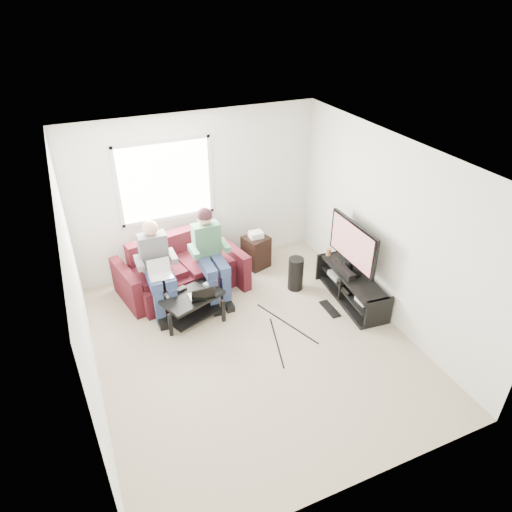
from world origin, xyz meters
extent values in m
plane|color=tan|center=(0.00, 0.00, 0.00)|extent=(4.50, 4.50, 0.00)
plane|color=white|center=(0.00, 0.00, 2.60)|extent=(4.50, 4.50, 0.00)
plane|color=silver|center=(0.00, 2.25, 1.30)|extent=(4.50, 0.00, 4.50)
plane|color=silver|center=(0.00, -2.25, 1.30)|extent=(4.50, 0.00, 4.50)
plane|color=silver|center=(-2.00, 0.00, 1.30)|extent=(0.00, 4.50, 4.50)
plane|color=silver|center=(2.00, 0.00, 1.30)|extent=(0.00, 4.50, 4.50)
cube|color=white|center=(-0.50, 2.24, 1.60)|extent=(1.40, 0.01, 1.20)
cube|color=silver|center=(-0.50, 2.23, 1.60)|extent=(1.48, 0.04, 1.28)
cube|color=#4A1215|center=(-0.54, 1.59, 0.21)|extent=(1.66, 1.11, 0.43)
cube|color=#4A1215|center=(-0.54, 1.94, 0.64)|extent=(1.53, 0.51, 0.44)
cube|color=#4A1215|center=(-1.37, 1.59, 0.30)|extent=(0.34, 0.92, 0.61)
cube|color=#4A1215|center=(0.30, 1.59, 0.30)|extent=(0.34, 0.92, 0.61)
cube|color=#4A1215|center=(-0.91, 1.57, 0.48)|extent=(0.84, 0.82, 0.10)
cube|color=#4A1215|center=(-0.16, 1.57, 0.48)|extent=(0.84, 0.82, 0.10)
cube|color=navy|center=(-1.04, 1.15, 0.60)|extent=(0.16, 0.45, 0.14)
cube|color=navy|center=(-0.84, 1.15, 0.60)|extent=(0.16, 0.45, 0.14)
cube|color=navy|center=(-1.04, 0.96, 0.26)|extent=(0.13, 0.13, 0.53)
cube|color=navy|center=(-0.84, 0.96, 0.26)|extent=(0.13, 0.13, 0.53)
cube|color=#5B5B60|center=(-0.94, 1.47, 0.88)|extent=(0.40, 0.22, 0.55)
sphere|color=#DAA388|center=(-0.94, 1.49, 1.25)|extent=(0.22, 0.22, 0.22)
cube|color=navy|center=(-0.24, 1.15, 0.60)|extent=(0.16, 0.45, 0.14)
cube|color=navy|center=(-0.04, 1.15, 0.60)|extent=(0.16, 0.45, 0.14)
cube|color=navy|center=(-0.24, 0.96, 0.26)|extent=(0.13, 0.13, 0.53)
cube|color=navy|center=(-0.04, 0.96, 0.26)|extent=(0.13, 0.13, 0.53)
cube|color=#484A4A|center=(-0.14, 1.47, 0.88)|extent=(0.40, 0.22, 0.55)
sphere|color=#DAA388|center=(-0.14, 1.49, 1.25)|extent=(0.22, 0.22, 0.22)
sphere|color=#31181F|center=(-0.14, 1.49, 1.29)|extent=(0.23, 0.23, 0.23)
cube|color=black|center=(-0.59, 0.84, 0.39)|extent=(0.96, 0.77, 0.05)
cube|color=black|center=(-0.59, 0.84, 0.09)|extent=(0.85, 0.66, 0.02)
cube|color=black|center=(-0.98, 0.61, 0.18)|extent=(0.05, 0.05, 0.37)
cube|color=black|center=(-0.21, 0.61, 0.18)|extent=(0.05, 0.05, 0.37)
cube|color=black|center=(-0.98, 1.06, 0.18)|extent=(0.05, 0.05, 0.37)
cube|color=black|center=(-0.21, 1.06, 0.18)|extent=(0.05, 0.05, 0.37)
cube|color=silver|center=(-0.87, 0.96, 0.44)|extent=(0.16, 0.13, 0.04)
cube|color=black|center=(-0.69, 1.02, 0.44)|extent=(0.16, 0.13, 0.04)
cube|color=gray|center=(-0.29, 0.99, 0.44)|extent=(0.17, 0.14, 0.04)
cube|color=black|center=(1.76, 0.32, 0.44)|extent=(0.55, 1.42, 0.04)
cube|color=black|center=(1.76, 0.32, 0.23)|extent=(0.50, 1.36, 0.03)
cube|color=black|center=(1.76, 0.32, 0.03)|extent=(0.55, 1.42, 0.06)
cube|color=black|center=(1.76, -0.35, 0.23)|extent=(0.42, 0.08, 0.46)
cube|color=black|center=(1.76, 1.00, 0.23)|extent=(0.42, 0.08, 0.46)
cube|color=black|center=(1.76, 0.42, 0.48)|extent=(0.12, 0.40, 0.04)
cube|color=black|center=(1.76, 0.42, 0.56)|extent=(0.06, 0.06, 0.12)
cube|color=black|center=(1.76, 0.42, 0.95)|extent=(0.05, 1.10, 0.65)
cube|color=#C72E5A|center=(1.73, 0.42, 0.95)|extent=(0.01, 1.01, 0.58)
cube|color=black|center=(1.64, 0.42, 0.51)|extent=(0.12, 0.50, 0.10)
cylinder|color=#9D6443|center=(1.71, 0.95, 0.52)|extent=(0.08, 0.08, 0.12)
cube|color=silver|center=(1.76, -0.08, 0.28)|extent=(0.30, 0.22, 0.06)
cube|color=gray|center=(1.76, 0.62, 0.29)|extent=(0.34, 0.26, 0.08)
cube|color=black|center=(1.76, 0.27, 0.28)|extent=(0.38, 0.30, 0.07)
cylinder|color=black|center=(1.12, 0.93, 0.27)|extent=(0.24, 0.24, 0.54)
cube|color=black|center=(1.34, 0.23, 0.01)|extent=(0.14, 0.42, 0.02)
cube|color=black|center=(0.81, 1.79, 0.28)|extent=(0.38, 0.38, 0.56)
cube|color=silver|center=(0.81, 1.79, 0.61)|extent=(0.22, 0.18, 0.10)
camera|label=1|loc=(-1.83, -4.29, 4.23)|focal=32.00mm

